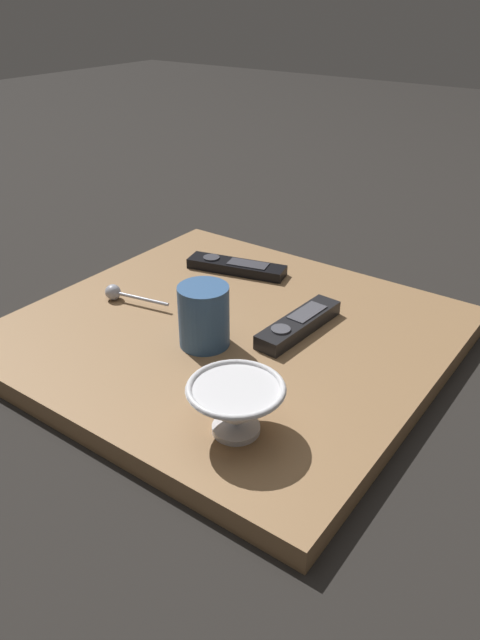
% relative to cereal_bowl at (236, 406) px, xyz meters
% --- Properties ---
extents(ground_plane, '(6.00, 6.00, 0.00)m').
position_rel_cereal_bowl_xyz_m(ground_plane, '(0.20, 0.16, -0.07)').
color(ground_plane, black).
extents(table, '(0.63, 0.66, 0.03)m').
position_rel_cereal_bowl_xyz_m(table, '(0.20, 0.16, -0.06)').
color(table, '#936D47').
rests_on(table, ground).
extents(cereal_bowl, '(0.12, 0.12, 0.07)m').
position_rel_cereal_bowl_xyz_m(cereal_bowl, '(0.00, 0.00, 0.00)').
color(cereal_bowl, silver).
rests_on(cereal_bowl, table).
extents(coffee_mug, '(0.08, 0.08, 0.10)m').
position_rel_cereal_bowl_xyz_m(coffee_mug, '(0.14, 0.17, 0.01)').
color(coffee_mug, '#33598C').
rests_on(coffee_mug, table).
extents(teaspoon, '(0.04, 0.13, 0.03)m').
position_rel_cereal_bowl_xyz_m(teaspoon, '(0.16, 0.38, -0.03)').
color(teaspoon, '#A3A5B2').
rests_on(teaspoon, table).
extents(tv_remote_near, '(0.18, 0.06, 0.03)m').
position_rel_cereal_bowl_xyz_m(tv_remote_near, '(0.26, 0.07, -0.03)').
color(tv_remote_near, black).
rests_on(tv_remote_near, table).
extents(tv_remote_far, '(0.09, 0.20, 0.02)m').
position_rel_cereal_bowl_xyz_m(tv_remote_far, '(0.38, 0.28, -0.03)').
color(tv_remote_far, black).
rests_on(tv_remote_far, table).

